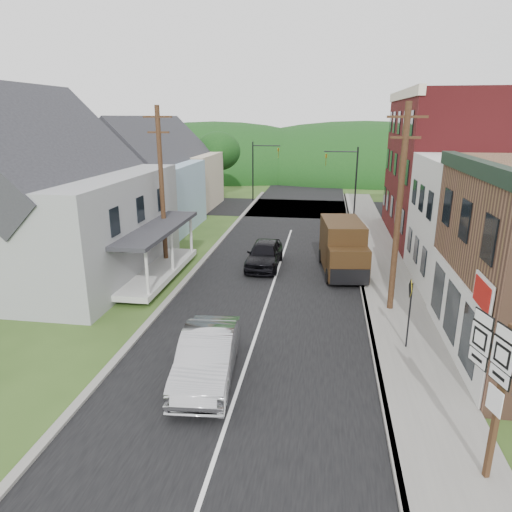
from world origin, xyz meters
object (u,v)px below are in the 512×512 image
at_px(silver_sedan, 207,357).
at_px(dark_sedan, 264,254).
at_px(warning_sign, 410,304).
at_px(delivery_van, 343,248).
at_px(route_sign_cluster, 500,382).

height_order(silver_sedan, dark_sedan, silver_sedan).
height_order(silver_sedan, warning_sign, warning_sign).
distance_m(silver_sedan, delivery_van, 12.61).
bearing_deg(delivery_van, dark_sedan, 168.50).
distance_m(dark_sedan, delivery_van, 4.49).
height_order(route_sign_cluster, warning_sign, route_sign_cluster).
bearing_deg(warning_sign, delivery_van, 105.83).
distance_m(silver_sedan, route_sign_cluster, 8.60).
height_order(dark_sedan, delivery_van, delivery_van).
bearing_deg(delivery_van, silver_sedan, -118.82).
height_order(delivery_van, warning_sign, delivery_van).
relative_size(silver_sedan, delivery_van, 0.93).
relative_size(dark_sedan, route_sign_cluster, 1.14).
distance_m(delivery_van, route_sign_cluster, 15.40).
xyz_separation_m(dark_sedan, warning_sign, (6.56, -9.02, 1.10)).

